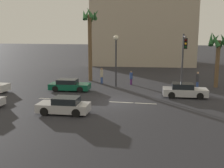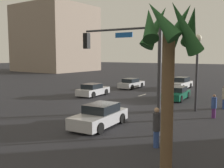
{
  "view_description": "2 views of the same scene",
  "coord_description": "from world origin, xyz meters",
  "px_view_note": "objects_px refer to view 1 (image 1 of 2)",
  "views": [
    {
      "loc": [
        4.3,
        -24.0,
        6.23
      ],
      "look_at": [
        -0.28,
        -0.85,
        1.8
      ],
      "focal_mm": 44.98,
      "sensor_mm": 36.0,
      "label": 1
    },
    {
      "loc": [
        18.81,
        12.24,
        4.32
      ],
      "look_at": [
        -0.61,
        -0.09,
        1.76
      ],
      "focal_mm": 42.22,
      "sensor_mm": 36.0,
      "label": 2
    }
  ],
  "objects_px": {
    "pedestrian_2": "(198,80)",
    "palm_tree_0": "(218,46)",
    "pedestrian_0": "(131,77)",
    "car_1": "(184,91)",
    "palm_tree_1": "(90,31)",
    "traffic_signal": "(184,53)",
    "car_5": "(64,106)",
    "streetlamp": "(116,51)",
    "car_4": "(69,85)",
    "pedestrian_1": "(102,75)"
  },
  "relations": [
    {
      "from": "pedestrian_2",
      "to": "pedestrian_0",
      "type": "bearing_deg",
      "value": 171.99
    },
    {
      "from": "pedestrian_0",
      "to": "palm_tree_1",
      "type": "distance_m",
      "value": 7.93
    },
    {
      "from": "car_5",
      "to": "pedestrian_0",
      "type": "distance_m",
      "value": 13.35
    },
    {
      "from": "car_4",
      "to": "streetlamp",
      "type": "height_order",
      "value": "streetlamp"
    },
    {
      "from": "palm_tree_0",
      "to": "palm_tree_1",
      "type": "distance_m",
      "value": 15.26
    },
    {
      "from": "car_4",
      "to": "streetlamp",
      "type": "bearing_deg",
      "value": 34.32
    },
    {
      "from": "car_4",
      "to": "pedestrian_0",
      "type": "bearing_deg",
      "value": 37.92
    },
    {
      "from": "car_5",
      "to": "pedestrian_0",
      "type": "height_order",
      "value": "pedestrian_0"
    },
    {
      "from": "car_4",
      "to": "pedestrian_0",
      "type": "relative_size",
      "value": 2.67
    },
    {
      "from": "pedestrian_0",
      "to": "car_4",
      "type": "bearing_deg",
      "value": -142.08
    },
    {
      "from": "car_5",
      "to": "streetlamp",
      "type": "height_order",
      "value": "streetlamp"
    },
    {
      "from": "traffic_signal",
      "to": "pedestrian_0",
      "type": "bearing_deg",
      "value": 149.06
    },
    {
      "from": "traffic_signal",
      "to": "car_1",
      "type": "bearing_deg",
      "value": -86.14
    },
    {
      "from": "car_5",
      "to": "pedestrian_1",
      "type": "height_order",
      "value": "pedestrian_1"
    },
    {
      "from": "pedestrian_0",
      "to": "pedestrian_1",
      "type": "height_order",
      "value": "pedestrian_1"
    },
    {
      "from": "car_1",
      "to": "streetlamp",
      "type": "bearing_deg",
      "value": 153.0
    },
    {
      "from": "car_5",
      "to": "pedestrian_2",
      "type": "bearing_deg",
      "value": 47.03
    },
    {
      "from": "streetlamp",
      "to": "palm_tree_0",
      "type": "bearing_deg",
      "value": 9.76
    },
    {
      "from": "car_1",
      "to": "car_5",
      "type": "bearing_deg",
      "value": -141.5
    },
    {
      "from": "pedestrian_0",
      "to": "pedestrian_1",
      "type": "xyz_separation_m",
      "value": [
        -3.6,
        0.07,
        0.15
      ]
    },
    {
      "from": "car_4",
      "to": "palm_tree_0",
      "type": "distance_m",
      "value": 16.95
    },
    {
      "from": "pedestrian_1",
      "to": "palm_tree_0",
      "type": "xyz_separation_m",
      "value": [
        13.24,
        0.22,
        3.64
      ]
    },
    {
      "from": "pedestrian_1",
      "to": "palm_tree_0",
      "type": "height_order",
      "value": "palm_tree_0"
    },
    {
      "from": "traffic_signal",
      "to": "palm_tree_1",
      "type": "distance_m",
      "value": 12.55
    },
    {
      "from": "palm_tree_0",
      "to": "car_4",
      "type": "bearing_deg",
      "value": -162.33
    },
    {
      "from": "pedestrian_0",
      "to": "palm_tree_0",
      "type": "height_order",
      "value": "palm_tree_0"
    },
    {
      "from": "streetlamp",
      "to": "pedestrian_1",
      "type": "relative_size",
      "value": 3.07
    },
    {
      "from": "pedestrian_2",
      "to": "palm_tree_0",
      "type": "xyz_separation_m",
      "value": [
        2.16,
        1.34,
        3.64
      ]
    },
    {
      "from": "car_4",
      "to": "pedestrian_1",
      "type": "relative_size",
      "value": 2.3
    },
    {
      "from": "car_1",
      "to": "palm_tree_1",
      "type": "bearing_deg",
      "value": 147.56
    },
    {
      "from": "pedestrian_0",
      "to": "palm_tree_1",
      "type": "height_order",
      "value": "palm_tree_1"
    },
    {
      "from": "car_1",
      "to": "traffic_signal",
      "type": "distance_m",
      "value": 3.98
    },
    {
      "from": "pedestrian_1",
      "to": "palm_tree_0",
      "type": "relative_size",
      "value": 0.3
    },
    {
      "from": "streetlamp",
      "to": "palm_tree_1",
      "type": "relative_size",
      "value": 0.64
    },
    {
      "from": "car_5",
      "to": "palm_tree_1",
      "type": "relative_size",
      "value": 0.44
    },
    {
      "from": "car_4",
      "to": "pedestrian_2",
      "type": "distance_m",
      "value": 14.01
    },
    {
      "from": "pedestrian_0",
      "to": "palm_tree_0",
      "type": "distance_m",
      "value": 10.36
    },
    {
      "from": "car_1",
      "to": "pedestrian_1",
      "type": "relative_size",
      "value": 2.24
    },
    {
      "from": "palm_tree_0",
      "to": "car_1",
      "type": "bearing_deg",
      "value": -123.57
    },
    {
      "from": "car_5",
      "to": "streetlamp",
      "type": "distance_m",
      "value": 11.94
    },
    {
      "from": "pedestrian_2",
      "to": "palm_tree_0",
      "type": "distance_m",
      "value": 4.44
    },
    {
      "from": "traffic_signal",
      "to": "palm_tree_1",
      "type": "relative_size",
      "value": 0.65
    },
    {
      "from": "pedestrian_0",
      "to": "pedestrian_1",
      "type": "relative_size",
      "value": 0.86
    },
    {
      "from": "pedestrian_1",
      "to": "palm_tree_0",
      "type": "distance_m",
      "value": 13.74
    },
    {
      "from": "pedestrian_0",
      "to": "pedestrian_2",
      "type": "bearing_deg",
      "value": -8.01
    },
    {
      "from": "car_4",
      "to": "car_1",
      "type": "bearing_deg",
      "value": -3.37
    },
    {
      "from": "streetlamp",
      "to": "pedestrian_0",
      "type": "distance_m",
      "value": 3.96
    },
    {
      "from": "pedestrian_1",
      "to": "car_4",
      "type": "bearing_deg",
      "value": -117.0
    },
    {
      "from": "traffic_signal",
      "to": "palm_tree_1",
      "type": "height_order",
      "value": "palm_tree_1"
    },
    {
      "from": "traffic_signal",
      "to": "palm_tree_0",
      "type": "height_order",
      "value": "palm_tree_0"
    }
  ]
}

